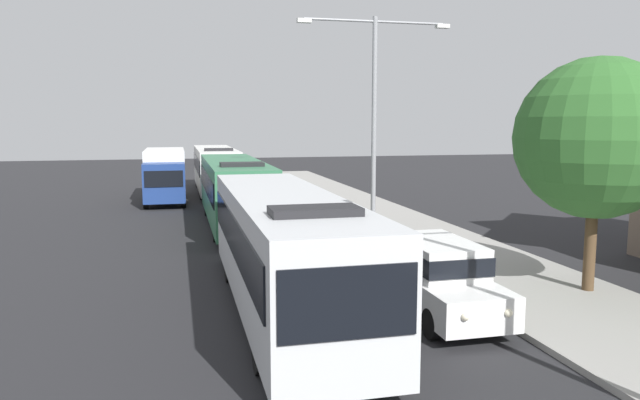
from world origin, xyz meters
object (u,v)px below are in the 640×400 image
Objects in this scene: bus_middle at (215,168)px; white_suv at (437,274)px; bus_second_in_line at (234,190)px; streetlamp_mid at (374,103)px; bus_lead at (284,247)px; box_truck_oncoming at (165,173)px; roadside_tree at (597,138)px.

white_suv is at bearing -82.46° from bus_middle.
streetlamp_mid is at bearing -38.23° from bus_second_in_line.
bus_lead is 11.16m from streetlamp_mid.
bus_lead is 13.21m from bus_second_in_line.
bus_second_in_line reaches higher than box_truck_oncoming.
white_suv is 11.19m from streetlamp_mid.
roadside_tree is at bearing -63.29° from box_truck_oncoming.
white_suv is at bearing -73.85° from box_truck_oncoming.
bus_lead and bus_middle have the same top height.
bus_second_in_line is at bearing 141.77° from streetlamp_mid.
bus_second_in_line is (0.00, 13.21, 0.00)m from bus_lead.
streetlamp_mid reaches higher than bus_lead.
streetlamp_mid is (5.40, -4.25, 3.91)m from bus_second_in_line.
roadside_tree is at bearing -58.05° from bus_second_in_line.
bus_middle is 28.79m from roadside_tree.
roadside_tree is (8.57, -13.75, 2.70)m from bus_second_in_line.
roadside_tree is at bearing -71.51° from streetlamp_mid.
bus_middle is at bearing 90.00° from bus_lead.
bus_lead is 23.30m from box_truck_oncoming.
bus_middle is 1.36× the size of streetlamp_mid.
bus_second_in_line is at bearing 104.48° from white_suv.
bus_second_in_line is 16.42m from roadside_tree.
bus_middle reaches higher than white_suv.
box_truck_oncoming is at bearing 108.53° from bus_second_in_line.
bus_lead is at bearing 163.26° from white_suv.
bus_lead is 3.92m from white_suv.
box_truck_oncoming is at bearing 116.71° from roadside_tree.
streetlamp_mid reaches higher than white_suv.
bus_second_in_line is 10.39m from box_truck_oncoming.
bus_lead is at bearing -121.08° from streetlamp_mid.
roadside_tree is at bearing -72.60° from bus_middle.
bus_middle is at bearing 107.40° from roadside_tree.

